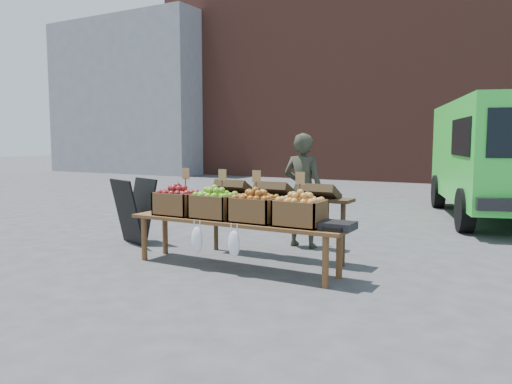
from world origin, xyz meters
The scene contains 13 objects.
ground centered at (0.00, 0.00, 0.00)m, with size 80.00×80.00×0.00m, color #464648.
brick_building centered at (0.00, 15.00, 5.00)m, with size 24.00×4.00×10.00m, color brown.
grey_building centered at (-14.00, 13.00, 3.50)m, with size 8.00×3.00×7.00m, color gray.
delivery_van centered at (2.22, 5.58, 1.10)m, with size 2.26×4.92×2.20m, color #35E140, non-canonical shape.
vendor centered at (-0.08, 1.51, 0.79)m, with size 0.58×0.38×1.58m, color #303325.
chalkboard_sign centered at (-2.29, 0.52, 0.48)m, with size 0.63×0.35×0.95m, color black, non-canonical shape.
back_table centered at (-0.12, 0.75, 0.52)m, with size 2.10×0.44×1.04m, color #3C2B19, non-canonical shape.
display_bench centered at (-0.28, 0.03, 0.28)m, with size 2.70×0.56×0.57m, color brown, non-canonical shape.
crate_golden_apples centered at (-1.10, 0.03, 0.71)m, with size 0.50×0.40×0.28m, color maroon, non-canonical shape.
crate_russet_pears centered at (-0.55, 0.03, 0.71)m, with size 0.50×0.40×0.28m, color #4E9A12, non-canonical shape.
crate_red_apples centered at (0.00, 0.03, 0.71)m, with size 0.50×0.40×0.28m, color #99511C, non-canonical shape.
crate_green_apples centered at (0.55, 0.03, 0.71)m, with size 0.50×0.40×0.28m, color #B7971D, non-canonical shape.
weighing_scale centered at (0.97, 0.03, 0.61)m, with size 0.34×0.30×0.08m, color black.
Camera 1 is at (2.74, -4.79, 1.48)m, focal length 35.00 mm.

